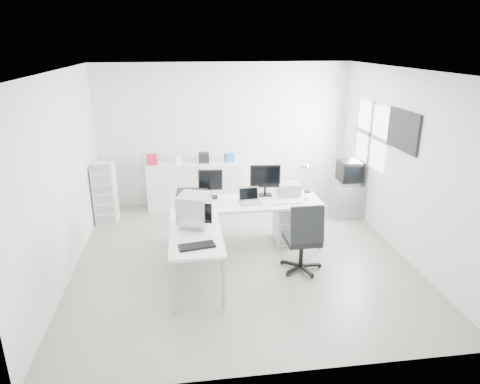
{
  "coord_description": "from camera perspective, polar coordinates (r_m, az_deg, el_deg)",
  "views": [
    {
      "loc": [
        -0.83,
        -5.88,
        3.18
      ],
      "look_at": [
        0.0,
        0.2,
        1.0
      ],
      "focal_mm": 32.0,
      "sensor_mm": 36.0,
      "label": 1
    }
  ],
  "objects": [
    {
      "name": "black_keyboard",
      "position": [
        5.39,
        -5.78,
        -7.17
      ],
      "size": [
        0.48,
        0.26,
        0.03
      ],
      "primitive_type": "cube",
      "rotation": [
        0.0,
        0.0,
        0.18
      ],
      "color": "black",
      "rests_on": "side_desk"
    },
    {
      "name": "clutter_box_c",
      "position": [
        8.41,
        -4.85,
        4.6
      ],
      "size": [
        0.2,
        0.18,
        0.2
      ],
      "primitive_type": "cube",
      "rotation": [
        0.0,
        0.0,
        0.0
      ],
      "color": "black",
      "rests_on": "sideboard"
    },
    {
      "name": "office_chair",
      "position": [
        6.21,
        8.28,
        -5.77
      ],
      "size": [
        0.63,
        0.63,
        1.08
      ],
      "primitive_type": null,
      "rotation": [
        0.0,
        0.0,
        0.01
      ],
      "color": "black",
      "rests_on": "floor"
    },
    {
      "name": "laser_printer",
      "position": [
        7.14,
        6.54,
        0.41
      ],
      "size": [
        0.36,
        0.31,
        0.2
      ],
      "primitive_type": "cube",
      "rotation": [
        0.0,
        0.0,
        0.02
      ],
      "color": "#9E9E9E",
      "rests_on": "main_desk"
    },
    {
      "name": "main_desk",
      "position": [
        6.97,
        0.83,
        -4.15
      ],
      "size": [
        2.4,
        0.8,
        0.75
      ],
      "primitive_type": null,
      "color": "white",
      "rests_on": "floor"
    },
    {
      "name": "window",
      "position": [
        7.97,
        17.08,
        7.27
      ],
      "size": [
        0.02,
        1.2,
        1.1
      ],
      "primitive_type": null,
      "color": "white",
      "rests_on": "right_wall"
    },
    {
      "name": "left_wall",
      "position": [
        6.36,
        -22.66,
        1.78
      ],
      "size": [
        0.02,
        5.0,
        2.8
      ],
      "primitive_type": "cube",
      "color": "silver",
      "rests_on": "floor"
    },
    {
      "name": "desk_lamp",
      "position": [
        7.26,
        9.11,
        1.88
      ],
      "size": [
        0.17,
        0.17,
        0.51
      ],
      "primitive_type": null,
      "rotation": [
        0.0,
        0.0,
        -0.02
      ],
      "color": "silver",
      "rests_on": "main_desk"
    },
    {
      "name": "tv_cabinet",
      "position": [
        8.38,
        14.09,
        -1.07
      ],
      "size": [
        0.57,
        0.47,
        0.63
      ],
      "primitive_type": "cube",
      "color": "gray",
      "rests_on": "floor"
    },
    {
      "name": "sideboard",
      "position": [
        8.56,
        -6.08,
        0.93
      ],
      "size": [
        1.84,
        0.46,
        0.92
      ],
      "primitive_type": "cube",
      "color": "white",
      "rests_on": "floor"
    },
    {
      "name": "clutter_box_d",
      "position": [
        8.45,
        -1.45,
        4.62
      ],
      "size": [
        0.2,
        0.18,
        0.16
      ],
      "primitive_type": "cube",
      "rotation": [
        0.0,
        0.0,
        0.27
      ],
      "color": "blue",
      "rests_on": "sideboard"
    },
    {
      "name": "laptop",
      "position": [
        6.71,
        1.4,
        -0.76
      ],
      "size": [
        0.32,
        0.33,
        0.2
      ],
      "primitive_type": null,
      "rotation": [
        0.0,
        0.0,
        0.1
      ],
      "color": "#B7B7BA",
      "rests_on": "main_desk"
    },
    {
      "name": "clutter_bottle",
      "position": [
        8.48,
        -13.69,
        4.32
      ],
      "size": [
        0.07,
        0.07,
        0.22
      ],
      "primitive_type": "cylinder",
      "color": "white",
      "rests_on": "sideboard"
    },
    {
      "name": "crt_tv",
      "position": [
        8.21,
        14.4,
        2.46
      ],
      "size": [
        0.5,
        0.48,
        0.45
      ],
      "primitive_type": null,
      "color": "black",
      "rests_on": "tv_cabinet"
    },
    {
      "name": "white_mouse",
      "position": [
        6.93,
        8.76,
        -0.93
      ],
      "size": [
        0.06,
        0.06,
        0.06
      ],
      "primitive_type": "sphere",
      "color": "white",
      "rests_on": "main_desk"
    },
    {
      "name": "right_wall",
      "position": [
        6.98,
        21.05,
        3.48
      ],
      "size": [
        0.02,
        5.0,
        2.8
      ],
      "primitive_type": "cube",
      "color": "silver",
      "rests_on": "floor"
    },
    {
      "name": "side_desk",
      "position": [
        5.92,
        -5.81,
        -8.81
      ],
      "size": [
        0.7,
        1.4,
        0.75
      ],
      "primitive_type": null,
      "color": "white",
      "rests_on": "floor"
    },
    {
      "name": "clutter_box_a",
      "position": [
        8.42,
        -11.67,
        4.27
      ],
      "size": [
        0.21,
        0.19,
        0.19
      ],
      "primitive_type": "cube",
      "rotation": [
        0.0,
        0.0,
        0.12
      ],
      "color": "red",
      "rests_on": "sideboard"
    },
    {
      "name": "filing_cabinet",
      "position": [
        8.2,
        -17.53,
        -0.13
      ],
      "size": [
        0.38,
        0.45,
        1.09
      ],
      "primitive_type": "cube",
      "color": "white",
      "rests_on": "floor"
    },
    {
      "name": "floor",
      "position": [
        6.73,
        0.23,
        -8.62
      ],
      "size": [
        5.0,
        5.0,
        0.01
      ],
      "primitive_type": "cube",
      "color": "#B8B0A5",
      "rests_on": "ground"
    },
    {
      "name": "clutter_box_b",
      "position": [
        8.41,
        -8.26,
        4.25
      ],
      "size": [
        0.17,
        0.16,
        0.14
      ],
      "primitive_type": "cube",
      "rotation": [
        0.0,
        0.0,
        0.4
      ],
      "color": "white",
      "rests_on": "sideboard"
    },
    {
      "name": "ceiling",
      "position": [
        5.95,
        0.27,
        15.91
      ],
      "size": [
        5.0,
        5.0,
        0.01
      ],
      "primitive_type": "cube",
      "color": "white",
      "rests_on": "back_wall"
    },
    {
      "name": "lcd_monitor_small",
      "position": [
        6.93,
        -3.96,
        1.15
      ],
      "size": [
        0.41,
        0.27,
        0.49
      ],
      "primitive_type": null,
      "rotation": [
        0.0,
        0.0,
        -0.12
      ],
      "color": "black",
      "rests_on": "main_desk"
    },
    {
      "name": "crt_monitor",
      "position": [
        5.89,
        -6.12,
        -2.35
      ],
      "size": [
        0.54,
        0.54,
        0.49
      ],
      "primitive_type": null,
      "rotation": [
        0.0,
        0.0,
        -0.33
      ],
      "color": "#B7B7BA",
      "rests_on": "side_desk"
    },
    {
      "name": "back_wall",
      "position": [
        8.6,
        -2.1,
        7.61
      ],
      "size": [
        5.0,
        0.02,
        2.8
      ],
      "primitive_type": "cube",
      "color": "silver",
      "rests_on": "floor"
    },
    {
      "name": "lcd_monitor_large",
      "position": [
        7.04,
        3.37,
        1.56
      ],
      "size": [
        0.51,
        0.24,
        0.52
      ],
      "primitive_type": null,
      "rotation": [
        0.0,
        0.0,
        -0.08
      ],
      "color": "black",
      "rests_on": "main_desk"
    },
    {
      "name": "drawer_pedestal",
      "position": [
        7.18,
        6.31,
        -4.21
      ],
      "size": [
        0.4,
        0.5,
        0.6
      ],
      "primitive_type": "cube",
      "color": "white",
      "rests_on": "floor"
    },
    {
      "name": "inkjet_printer",
      "position": [
        6.83,
        -6.35,
        -0.61
      ],
      "size": [
        0.52,
        0.41,
        0.18
      ],
      "primitive_type": "cube",
      "rotation": [
        0.0,
        0.0,
        -0.06
      ],
      "color": "black",
      "rests_on": "main_desk"
    },
    {
      "name": "white_keyboard",
      "position": [
        6.81,
        6.44,
        -1.36
      ],
      "size": [
        0.45,
        0.15,
        0.02
      ],
      "primitive_type": "cube",
      "rotation": [
        0.0,
        0.0,
        0.02
      ],
      "color": "white",
      "rests_on": "main_desk"
    },
    {
      "name": "wall_picture",
      "position": [
        6.95,
        20.94,
        7.67
      ],
      "size": [
        0.04,
        0.9,
        0.6
      ],
      "primitive_type": null,
      "color": "black",
      "rests_on": "right_wall"
    }
  ]
}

